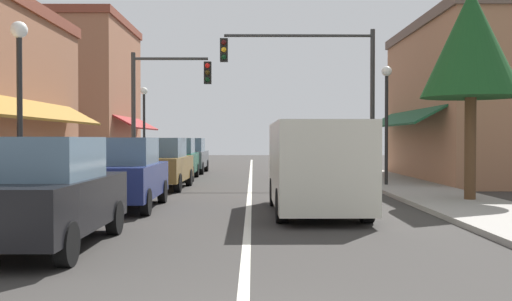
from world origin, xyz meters
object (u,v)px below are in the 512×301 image
object	(u,v)px
street_lamp_left_far	(144,115)
van_in_lane	(315,164)
parked_car_far_left	(175,159)
tree_right_near	(471,44)
parked_car_distant_left	(188,156)
traffic_signal_mast_arm	(320,77)
parked_car_second_left	(123,174)
parked_car_third_left	(161,164)
traffic_signal_left_corner	(160,96)
street_lamp_left_near	(20,84)
street_lamp_right_mid	(387,105)
parked_car_nearest_left	(43,193)

from	to	relation	value
street_lamp_left_far	van_in_lane	bearing A→B (deg)	-65.69
parked_car_far_left	tree_right_near	distance (m)	13.59
parked_car_distant_left	traffic_signal_mast_arm	xyz separation A→B (m)	(5.90, -6.79, 3.29)
parked_car_second_left	parked_car_third_left	bearing A→B (deg)	88.81
parked_car_distant_left	parked_car_far_left	bearing A→B (deg)	-90.05
parked_car_far_left	van_in_lane	world-z (taller)	van_in_lane
parked_car_distant_left	traffic_signal_left_corner	xyz separation A→B (m)	(-0.51, -5.71, 2.62)
tree_right_near	street_lamp_left_far	bearing A→B (deg)	130.68
tree_right_near	parked_car_third_left	bearing A→B (deg)	152.47
parked_car_distant_left	street_lamp_left_far	world-z (taller)	street_lamp_left_far
parked_car_third_left	street_lamp_left_near	world-z (taller)	street_lamp_left_near
parked_car_third_left	tree_right_near	bearing A→B (deg)	-25.95
parked_car_third_left	van_in_lane	size ratio (longest dim) A/B	0.80
traffic_signal_left_corner	street_lamp_right_mid	distance (m)	9.17
parked_car_distant_left	van_in_lane	size ratio (longest dim) A/B	0.79
parked_car_distant_left	tree_right_near	distance (m)	17.18
parked_car_second_left	parked_car_third_left	xyz separation A→B (m)	(0.04, 5.82, 0.00)
street_lamp_right_mid	tree_right_near	size ratio (longest dim) A/B	0.75
street_lamp_right_mid	street_lamp_left_near	bearing A→B (deg)	-139.86
parked_car_second_left	van_in_lane	xyz separation A→B (m)	(4.69, -0.87, 0.27)
parked_car_second_left	tree_right_near	xyz separation A→B (m)	(9.04, 1.13, 3.38)
traffic_signal_mast_arm	street_lamp_left_far	distance (m)	9.71
street_lamp_left_near	street_lamp_right_mid	bearing A→B (deg)	40.14
parked_car_far_left	parked_car_nearest_left	bearing A→B (deg)	-91.02
van_in_lane	street_lamp_left_near	bearing A→B (deg)	-171.04
parked_car_far_left	traffic_signal_left_corner	bearing A→B (deg)	-115.91
parked_car_distant_left	van_in_lane	world-z (taller)	van_in_lane
street_lamp_right_mid	street_lamp_left_far	bearing A→B (deg)	142.02
traffic_signal_mast_arm	street_lamp_right_mid	distance (m)	3.34
parked_car_far_left	street_lamp_left_near	distance (m)	12.85
parked_car_far_left	street_lamp_left_far	distance (m)	4.43
street_lamp_right_mid	street_lamp_left_far	distance (m)	12.68
parked_car_third_left	street_lamp_left_far	world-z (taller)	street_lamp_left_far
parked_car_third_left	parked_car_second_left	bearing A→B (deg)	-88.83
parked_car_far_left	street_lamp_left_far	xyz separation A→B (m)	(-1.96, 3.42, 2.02)
street_lamp_right_mid	traffic_signal_mast_arm	bearing A→B (deg)	132.34
van_in_lane	tree_right_near	world-z (taller)	tree_right_near
traffic_signal_mast_arm	parked_car_third_left	bearing A→B (deg)	-155.05
traffic_signal_left_corner	parked_car_third_left	bearing A→B (deg)	-81.00
parked_car_nearest_left	parked_car_far_left	distance (m)	15.92
parked_car_second_left	traffic_signal_mast_arm	size ratio (longest dim) A/B	0.68
parked_car_far_left	street_lamp_right_mid	xyz separation A→B (m)	(8.04, -4.38, 2.06)
parked_car_nearest_left	street_lamp_left_near	bearing A→B (deg)	117.10
parked_car_distant_left	street_lamp_right_mid	xyz separation A→B (m)	(8.00, -9.08, 2.06)
street_lamp_right_mid	parked_car_nearest_left	bearing A→B (deg)	-124.85
parked_car_third_left	street_lamp_left_far	xyz separation A→B (m)	(-2.09, 8.21, 2.02)
parked_car_far_left	street_lamp_left_near	size ratio (longest dim) A/B	0.97
parked_car_nearest_left	traffic_signal_left_corner	xyz separation A→B (m)	(-0.47, 14.91, 2.62)
street_lamp_left_near	tree_right_near	size ratio (longest dim) A/B	0.74
street_lamp_left_far	parked_car_distant_left	bearing A→B (deg)	32.64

